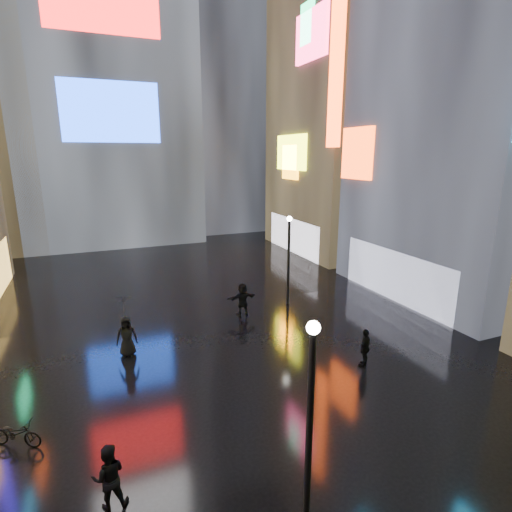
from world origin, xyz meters
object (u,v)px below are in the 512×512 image
lamp_near (310,415)px  pedestrian_3 (365,348)px  lamp_far (289,255)px  bicycle (16,433)px

lamp_near → pedestrian_3: lamp_near is taller
lamp_near → lamp_far: 14.35m
lamp_near → bicycle: (-6.80, 5.60, -2.52)m
lamp_far → pedestrian_3: (-0.26, -7.52, -2.13)m
bicycle → lamp_far: bearing=-31.1°
pedestrian_3 → bicycle: pedestrian_3 is taller
pedestrian_3 → bicycle: size_ratio=1.00×
lamp_far → pedestrian_3: size_ratio=3.19×
lamp_far → bicycle: lamp_far is taller
lamp_far → pedestrian_3: bearing=-92.0°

